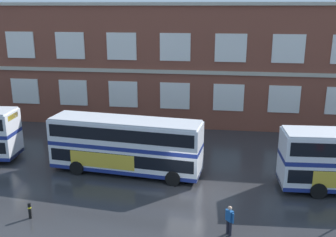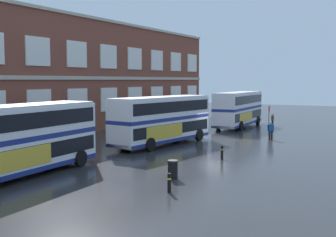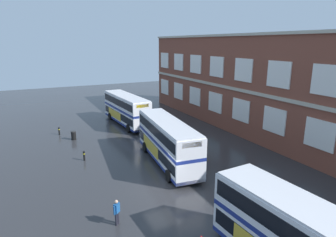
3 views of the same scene
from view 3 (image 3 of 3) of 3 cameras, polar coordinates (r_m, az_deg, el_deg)
name	(u,v)px [view 3 (image 3 of 3)]	position (r m, az deg, el deg)	size (l,w,h in m)	color
ground_plane	(185,184)	(23.98, 3.33, -12.83)	(120.00, 120.00, 0.00)	#2B2B2D
brick_terminal_building	(304,93)	(34.21, 25.31, 4.64)	(57.28, 8.19, 12.13)	brown
double_decker_near	(126,109)	(40.62, -8.24, 1.88)	(11.14, 3.36, 4.07)	silver
double_decker_middle	(167,141)	(27.24, -0.11, -4.41)	(11.22, 3.80, 4.07)	silver
waiting_passenger	(117,211)	(19.15, -10.07, -17.55)	(0.50, 0.55, 1.70)	black
station_litter_bin	(74,135)	(35.79, -18.13, -3.19)	(0.60, 0.60, 1.03)	black
safety_bollard_west	(84,156)	(29.32, -16.22, -7.05)	(0.19, 0.19, 0.95)	black
safety_bollard_east	(59,131)	(38.27, -20.68, -2.30)	(0.19, 0.19, 0.95)	black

